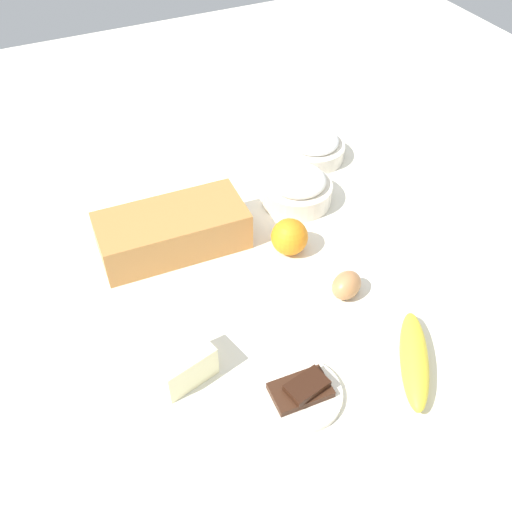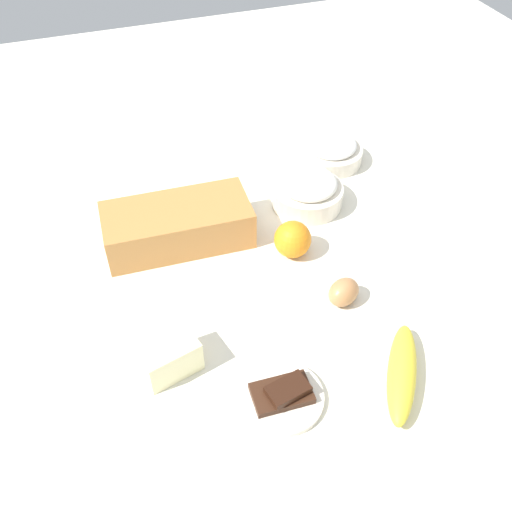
{
  "view_description": "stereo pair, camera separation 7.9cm",
  "coord_description": "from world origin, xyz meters",
  "px_view_note": "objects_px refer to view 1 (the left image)",
  "views": [
    {
      "loc": [
        -0.32,
        -0.67,
        0.76
      ],
      "look_at": [
        0.0,
        0.0,
        0.04
      ],
      "focal_mm": 40.02,
      "sensor_mm": 36.0,
      "label": 1
    },
    {
      "loc": [
        -0.24,
        -0.7,
        0.76
      ],
      "look_at": [
        0.0,
        0.0,
        0.04
      ],
      "focal_mm": 40.02,
      "sensor_mm": 36.0,
      "label": 2
    }
  ],
  "objects_px": {
    "flour_bowl": "(297,188)",
    "orange_fruit": "(289,237)",
    "chocolate_plate": "(301,392)",
    "sugar_bowl": "(314,147)",
    "butter_block": "(183,363)",
    "loaf_pan": "(172,230)",
    "egg_near_butter": "(346,285)",
    "banana": "(414,359)"
  },
  "relations": [
    {
      "from": "orange_fruit",
      "to": "egg_near_butter",
      "type": "relative_size",
      "value": 1.15
    },
    {
      "from": "orange_fruit",
      "to": "chocolate_plate",
      "type": "xyz_separation_m",
      "value": [
        -0.13,
        -0.3,
        -0.03
      ]
    },
    {
      "from": "flour_bowl",
      "to": "egg_near_butter",
      "type": "bearing_deg",
      "value": -99.76
    },
    {
      "from": "loaf_pan",
      "to": "chocolate_plate",
      "type": "height_order",
      "value": "loaf_pan"
    },
    {
      "from": "sugar_bowl",
      "to": "butter_block",
      "type": "distance_m",
      "value": 0.65
    },
    {
      "from": "loaf_pan",
      "to": "sugar_bowl",
      "type": "bearing_deg",
      "value": 23.41
    },
    {
      "from": "banana",
      "to": "orange_fruit",
      "type": "xyz_separation_m",
      "value": [
        -0.05,
        0.32,
        0.02
      ]
    },
    {
      "from": "orange_fruit",
      "to": "butter_block",
      "type": "relative_size",
      "value": 0.79
    },
    {
      "from": "loaf_pan",
      "to": "chocolate_plate",
      "type": "relative_size",
      "value": 2.2
    },
    {
      "from": "sugar_bowl",
      "to": "banana",
      "type": "bearing_deg",
      "value": -104.01
    },
    {
      "from": "chocolate_plate",
      "to": "loaf_pan",
      "type": "bearing_deg",
      "value": 98.82
    },
    {
      "from": "flour_bowl",
      "to": "orange_fruit",
      "type": "height_order",
      "value": "flour_bowl"
    },
    {
      "from": "banana",
      "to": "orange_fruit",
      "type": "relative_size",
      "value": 2.67
    },
    {
      "from": "sugar_bowl",
      "to": "loaf_pan",
      "type": "bearing_deg",
      "value": -159.19
    },
    {
      "from": "loaf_pan",
      "to": "orange_fruit",
      "type": "xyz_separation_m",
      "value": [
        0.2,
        -0.11,
        -0.01
      ]
    },
    {
      "from": "loaf_pan",
      "to": "flour_bowl",
      "type": "height_order",
      "value": "loaf_pan"
    },
    {
      "from": "butter_block",
      "to": "egg_near_butter",
      "type": "distance_m",
      "value": 0.32
    },
    {
      "from": "butter_block",
      "to": "flour_bowl",
      "type": "bearing_deg",
      "value": 40.33
    },
    {
      "from": "chocolate_plate",
      "to": "banana",
      "type": "bearing_deg",
      "value": -8.78
    },
    {
      "from": "loaf_pan",
      "to": "banana",
      "type": "distance_m",
      "value": 0.5
    },
    {
      "from": "loaf_pan",
      "to": "flour_bowl",
      "type": "relative_size",
      "value": 1.94
    },
    {
      "from": "flour_bowl",
      "to": "chocolate_plate",
      "type": "relative_size",
      "value": 1.13
    },
    {
      "from": "orange_fruit",
      "to": "butter_block",
      "type": "xyz_separation_m",
      "value": [
        -0.28,
        -0.18,
        -0.01
      ]
    },
    {
      "from": "loaf_pan",
      "to": "egg_near_butter",
      "type": "xyz_separation_m",
      "value": [
        0.24,
        -0.25,
        -0.02
      ]
    },
    {
      "from": "orange_fruit",
      "to": "flour_bowl",
      "type": "bearing_deg",
      "value": 56.43
    },
    {
      "from": "loaf_pan",
      "to": "orange_fruit",
      "type": "bearing_deg",
      "value": -25.92
    },
    {
      "from": "orange_fruit",
      "to": "chocolate_plate",
      "type": "relative_size",
      "value": 0.55
    },
    {
      "from": "orange_fruit",
      "to": "chocolate_plate",
      "type": "bearing_deg",
      "value": -114.41
    },
    {
      "from": "orange_fruit",
      "to": "butter_block",
      "type": "height_order",
      "value": "orange_fruit"
    },
    {
      "from": "egg_near_butter",
      "to": "chocolate_plate",
      "type": "bearing_deg",
      "value": -138.85
    },
    {
      "from": "sugar_bowl",
      "to": "orange_fruit",
      "type": "height_order",
      "value": "orange_fruit"
    },
    {
      "from": "banana",
      "to": "butter_block",
      "type": "bearing_deg",
      "value": 157.05
    },
    {
      "from": "banana",
      "to": "egg_near_butter",
      "type": "distance_m",
      "value": 0.18
    },
    {
      "from": "egg_near_butter",
      "to": "loaf_pan",
      "type": "bearing_deg",
      "value": 133.12
    },
    {
      "from": "orange_fruit",
      "to": "egg_near_butter",
      "type": "bearing_deg",
      "value": -74.98
    },
    {
      "from": "banana",
      "to": "egg_near_butter",
      "type": "relative_size",
      "value": 3.06
    },
    {
      "from": "banana",
      "to": "chocolate_plate",
      "type": "height_order",
      "value": "banana"
    },
    {
      "from": "banana",
      "to": "egg_near_butter",
      "type": "xyz_separation_m",
      "value": [
        -0.01,
        0.18,
        0.0
      ]
    },
    {
      "from": "sugar_bowl",
      "to": "orange_fruit",
      "type": "xyz_separation_m",
      "value": [
        -0.2,
        -0.26,
        0.01
      ]
    },
    {
      "from": "flour_bowl",
      "to": "sugar_bowl",
      "type": "bearing_deg",
      "value": 48.7
    },
    {
      "from": "banana",
      "to": "butter_block",
      "type": "distance_m",
      "value": 0.36
    },
    {
      "from": "sugar_bowl",
      "to": "chocolate_plate",
      "type": "relative_size",
      "value": 1.11
    }
  ]
}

